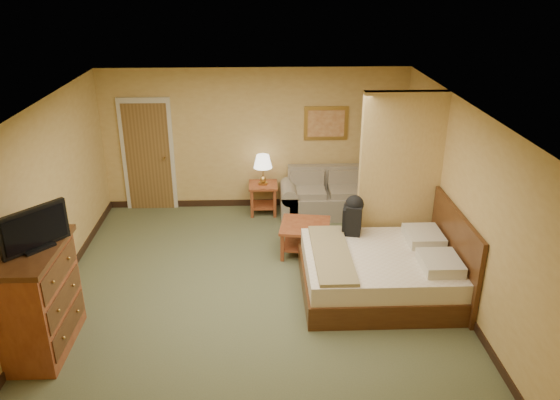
{
  "coord_description": "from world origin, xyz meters",
  "views": [
    {
      "loc": [
        0.1,
        -6.57,
        4.16
      ],
      "look_at": [
        0.37,
        0.6,
        1.12
      ],
      "focal_mm": 35.0,
      "sensor_mm": 36.0,
      "label": 1
    }
  ],
  "objects_px": {
    "dresser": "(39,299)",
    "bed": "(387,271)",
    "loveseat": "(326,200)",
    "coffee_table": "(305,232)"
  },
  "relations": [
    {
      "from": "dresser",
      "to": "bed",
      "type": "bearing_deg",
      "value": 13.75
    },
    {
      "from": "loveseat",
      "to": "bed",
      "type": "relative_size",
      "value": 0.76
    },
    {
      "from": "dresser",
      "to": "bed",
      "type": "relative_size",
      "value": 0.6
    },
    {
      "from": "dresser",
      "to": "bed",
      "type": "distance_m",
      "value": 4.43
    },
    {
      "from": "loveseat",
      "to": "coffee_table",
      "type": "xyz_separation_m",
      "value": [
        -0.51,
        -1.47,
        0.07
      ]
    },
    {
      "from": "dresser",
      "to": "coffee_table",
      "type": "bearing_deg",
      "value": 34.62
    },
    {
      "from": "loveseat",
      "to": "coffee_table",
      "type": "relative_size",
      "value": 1.94
    },
    {
      "from": "loveseat",
      "to": "coffee_table",
      "type": "bearing_deg",
      "value": -108.93
    },
    {
      "from": "loveseat",
      "to": "dresser",
      "type": "xyz_separation_m",
      "value": [
        -3.76,
        -3.72,
        0.39
      ]
    },
    {
      "from": "loveseat",
      "to": "bed",
      "type": "height_order",
      "value": "bed"
    }
  ]
}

